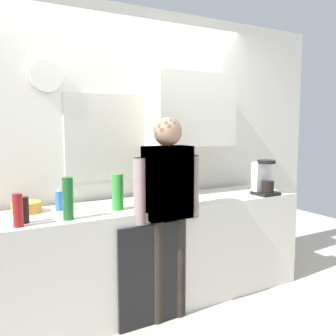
# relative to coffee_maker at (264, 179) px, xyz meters

# --- Properties ---
(ground_plane) EXTENTS (8.00, 8.00, 0.00)m
(ground_plane) POSITION_rel_coffee_maker_xyz_m (-1.12, -0.11, -1.03)
(ground_plane) COLOR beige
(kitchen_counter) EXTENTS (2.87, 0.64, 0.88)m
(kitchen_counter) POSITION_rel_coffee_maker_xyz_m (-1.12, 0.19, -0.59)
(kitchen_counter) COLOR beige
(kitchen_counter) RESTS_ON ground_plane
(dishwasher_panel) EXTENTS (0.56, 0.02, 0.79)m
(dishwasher_panel) POSITION_rel_coffee_maker_xyz_m (-1.27, -0.14, -0.63)
(dishwasher_panel) COLOR black
(dishwasher_panel) RESTS_ON ground_plane
(back_wall_assembly) EXTENTS (4.47, 0.42, 2.60)m
(back_wall_assembly) POSITION_rel_coffee_maker_xyz_m (-1.05, 0.59, 0.33)
(back_wall_assembly) COLOR silver
(back_wall_assembly) RESTS_ON ground_plane
(coffee_maker) EXTENTS (0.20, 0.20, 0.33)m
(coffee_maker) POSITION_rel_coffee_maker_xyz_m (0.00, 0.00, 0.00)
(coffee_maker) COLOR black
(coffee_maker) RESTS_ON kitchen_counter
(bottle_clear_soda) EXTENTS (0.09, 0.09, 0.28)m
(bottle_clear_soda) POSITION_rel_coffee_maker_xyz_m (-1.45, 0.10, -0.01)
(bottle_clear_soda) COLOR #2D8C33
(bottle_clear_soda) RESTS_ON kitchen_counter
(bottle_dark_sauce) EXTENTS (0.06, 0.06, 0.18)m
(bottle_dark_sauce) POSITION_rel_coffee_maker_xyz_m (-2.14, 0.04, -0.06)
(bottle_dark_sauce) COLOR black
(bottle_dark_sauce) RESTS_ON kitchen_counter
(bottle_green_wine) EXTENTS (0.07, 0.07, 0.30)m
(bottle_green_wine) POSITION_rel_coffee_maker_xyz_m (-1.86, -0.01, 0.00)
(bottle_green_wine) COLOR #195923
(bottle_green_wine) RESTS_ON kitchen_counter
(bottle_red_vinegar) EXTENTS (0.06, 0.06, 0.22)m
(bottle_red_vinegar) POSITION_rel_coffee_maker_xyz_m (-2.20, -0.04, -0.04)
(bottle_red_vinegar) COLOR maroon
(bottle_red_vinegar) RESTS_ON kitchen_counter
(cup_yellow_cup) EXTENTS (0.07, 0.07, 0.08)m
(cup_yellow_cup) POSITION_rel_coffee_maker_xyz_m (-1.24, 0.00, -0.10)
(cup_yellow_cup) COLOR yellow
(cup_yellow_cup) RESTS_ON kitchen_counter
(mixing_bowl) EXTENTS (0.22, 0.22, 0.08)m
(mixing_bowl) POSITION_rel_coffee_maker_xyz_m (-2.08, 0.36, -0.11)
(mixing_bowl) COLOR orange
(mixing_bowl) RESTS_ON kitchen_counter
(potted_plant) EXTENTS (0.15, 0.15, 0.23)m
(potted_plant) POSITION_rel_coffee_maker_xyz_m (-1.01, 0.04, -0.01)
(potted_plant) COLOR #9E5638
(potted_plant) RESTS_ON kitchen_counter
(dish_soap) EXTENTS (0.06, 0.06, 0.18)m
(dish_soap) POSITION_rel_coffee_maker_xyz_m (-1.85, 0.30, -0.07)
(dish_soap) COLOR blue
(dish_soap) RESTS_ON kitchen_counter
(storage_canister) EXTENTS (0.14, 0.14, 0.17)m
(storage_canister) POSITION_rel_coffee_maker_xyz_m (-0.70, 0.37, -0.06)
(storage_canister) COLOR silver
(storage_canister) RESTS_ON kitchen_counter
(person_at_sink) EXTENTS (0.57, 0.22, 1.60)m
(person_at_sink) POSITION_rel_coffee_maker_xyz_m (-1.12, -0.11, -0.08)
(person_at_sink) COLOR #3F4766
(person_at_sink) RESTS_ON ground_plane
(person_guest) EXTENTS (0.57, 0.22, 1.60)m
(person_guest) POSITION_rel_coffee_maker_xyz_m (-1.12, -0.11, -0.08)
(person_guest) COLOR brown
(person_guest) RESTS_ON ground_plane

